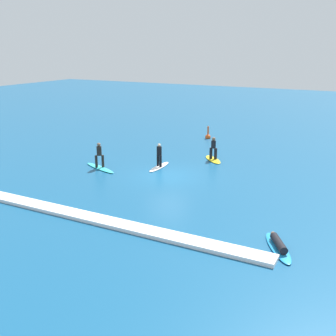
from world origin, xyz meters
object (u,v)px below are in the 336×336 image
object	(u,v)px
surfer_on_white_board	(159,160)
marker_buoy	(208,136)
surfer_on_blue_board	(278,245)
surfer_on_yellow_board	(213,154)
surfer_on_teal_board	(100,162)

from	to	relation	value
surfer_on_white_board	marker_buoy	size ratio (longest dim) A/B	2.19
surfer_on_blue_board	surfer_on_white_board	xyz separation A→B (m)	(-10.19, 8.15, 0.35)
surfer_on_blue_board	surfer_on_yellow_board	distance (m)	13.94
marker_buoy	surfer_on_teal_board	bearing A→B (deg)	-102.86
surfer_on_teal_board	marker_buoy	size ratio (longest dim) A/B	2.61
surfer_on_yellow_board	surfer_on_teal_board	bearing A→B (deg)	-88.50
surfer_on_blue_board	surfer_on_white_board	bearing A→B (deg)	20.94
surfer_on_teal_board	marker_buoy	distance (m)	12.69
surfer_on_teal_board	marker_buoy	bearing A→B (deg)	-81.34
surfer_on_white_board	marker_buoy	bearing A→B (deg)	-178.79
surfer_on_blue_board	surfer_on_white_board	distance (m)	13.05
surfer_on_yellow_board	marker_buoy	xyz separation A→B (m)	(-3.20, 6.68, -0.26)
surfer_on_teal_board	surfer_on_white_board	distance (m)	4.08
surfer_on_yellow_board	marker_buoy	size ratio (longest dim) A/B	1.84
surfer_on_blue_board	surfer_on_yellow_board	xyz separation A→B (m)	(-7.62, 11.67, 0.29)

